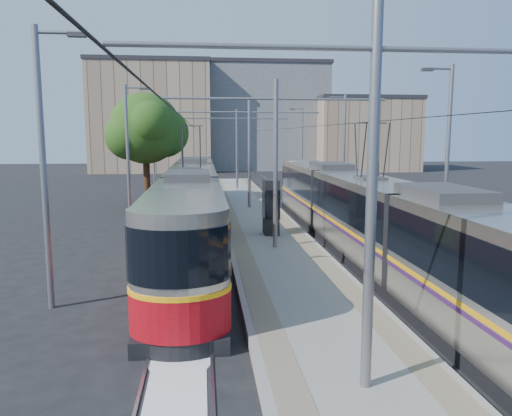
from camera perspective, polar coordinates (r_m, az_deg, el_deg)
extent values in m
plane|color=black|center=(13.92, 7.03, -12.90)|extent=(160.00, 160.00, 0.00)
cube|color=gray|center=(30.18, -0.24, -0.98)|extent=(4.00, 50.00, 0.30)
cube|color=gray|center=(30.05, -2.99, -0.74)|extent=(0.70, 50.00, 0.01)
cube|color=gray|center=(30.33, 2.48, -0.65)|extent=(0.70, 50.00, 0.01)
cube|color=gray|center=(30.08, -8.45, -1.36)|extent=(0.07, 70.00, 0.03)
cube|color=gray|center=(30.05, -5.72, -1.32)|extent=(0.07, 70.00, 0.03)
cube|color=gray|center=(30.62, 5.13, -1.14)|extent=(0.07, 70.00, 0.03)
cube|color=gray|center=(30.93, 7.74, -1.08)|extent=(0.07, 70.00, 0.03)
cube|color=silver|center=(10.88, -8.99, -19.27)|extent=(1.20, 5.00, 0.01)
cube|color=black|center=(26.35, -7.23, -2.30)|extent=(2.30, 30.19, 0.40)
cube|color=#ADA99F|center=(26.10, -7.30, 1.26)|extent=(2.40, 28.59, 2.90)
cube|color=black|center=(26.05, -7.32, 2.35)|extent=(2.43, 28.59, 1.30)
cube|color=#F1A10C|center=(26.15, -7.28, 0.39)|extent=(2.43, 28.59, 0.12)
cube|color=#A50913|center=(26.23, -7.26, -0.69)|extent=(2.42, 28.59, 1.10)
cube|color=#2D2D30|center=(25.96, -7.36, 4.77)|extent=(1.68, 3.00, 0.30)
cube|color=black|center=(20.90, 12.61, -5.23)|extent=(2.30, 30.27, 0.40)
cube|color=#A6A398|center=(20.58, 12.76, -0.76)|extent=(2.40, 28.67, 2.90)
cube|color=black|center=(20.51, 12.80, 0.62)|extent=(2.43, 28.67, 1.30)
cube|color=orange|center=(20.65, 12.72, -1.86)|extent=(2.43, 28.67, 0.12)
cube|color=#331343|center=(20.68, 12.71, -2.27)|extent=(2.43, 28.67, 0.10)
cube|color=#2D2D30|center=(20.40, 12.90, 3.68)|extent=(1.68, 3.00, 0.30)
cylinder|color=slate|center=(9.22, 13.04, 0.48)|extent=(0.20, 0.20, 7.00)
cylinder|color=slate|center=(9.26, 13.61, 17.27)|extent=(9.20, 0.10, 0.10)
cylinder|color=slate|center=(20.89, 2.26, 4.95)|extent=(0.20, 0.20, 7.00)
cylinder|color=slate|center=(20.90, 2.30, 12.36)|extent=(9.20, 0.10, 0.10)
cylinder|color=slate|center=(32.79, -0.78, 6.17)|extent=(0.20, 0.20, 7.00)
cylinder|color=slate|center=(32.80, -0.79, 10.89)|extent=(9.20, 0.10, 0.10)
cylinder|color=slate|center=(44.75, -2.20, 6.74)|extent=(0.20, 0.20, 7.00)
cylinder|color=slate|center=(44.76, -2.22, 10.20)|extent=(9.20, 0.10, 0.10)
cylinder|color=black|center=(29.64, -7.28, 9.26)|extent=(0.02, 70.00, 0.02)
cylinder|color=black|center=(30.36, 6.62, 9.25)|extent=(0.02, 70.00, 0.02)
cylinder|color=slate|center=(15.34, -23.11, 3.82)|extent=(0.18, 0.18, 8.00)
cube|color=#2D2D30|center=(15.27, -19.80, 18.13)|extent=(0.50, 0.22, 0.12)
cylinder|color=slate|center=(30.98, -14.46, 6.16)|extent=(0.18, 0.18, 8.00)
cube|color=#2D2D30|center=(30.94, -12.65, 13.17)|extent=(0.50, 0.22, 0.12)
cylinder|color=slate|center=(46.86, -11.62, 6.89)|extent=(0.18, 0.18, 8.00)
cube|color=#2D2D30|center=(46.83, -10.39, 11.51)|extent=(0.50, 0.22, 0.12)
cylinder|color=slate|center=(23.17, 21.02, 5.23)|extent=(0.18, 0.18, 8.00)
cube|color=#2D2D30|center=(22.84, 18.98, 14.73)|extent=(0.50, 0.22, 0.12)
cylinder|color=slate|center=(38.12, 10.03, 6.65)|extent=(0.18, 0.18, 8.00)
cube|color=#2D2D30|center=(37.92, 8.54, 12.34)|extent=(0.50, 0.22, 0.12)
cylinder|color=slate|center=(53.68, 5.29, 7.18)|extent=(0.18, 0.18, 8.00)
cube|color=#2D2D30|center=(53.53, 4.17, 11.21)|extent=(0.50, 0.22, 0.12)
cube|color=black|center=(23.93, 1.72, 0.13)|extent=(0.69, 1.15, 2.63)
cube|color=black|center=(23.91, 1.72, 0.53)|extent=(0.73, 1.19, 1.37)
cylinder|color=#382314|center=(36.54, -12.35, 2.84)|extent=(0.46, 0.46, 3.33)
sphere|color=#1D3F12|center=(36.39, -12.54, 8.88)|extent=(4.99, 4.99, 4.99)
sphere|color=#1D3F12|center=(37.10, -10.44, 8.44)|extent=(3.53, 3.53, 3.53)
cube|color=tan|center=(73.00, -11.71, 9.92)|extent=(16.00, 12.00, 14.59)
cube|color=#262328|center=(73.63, -11.89, 15.80)|extent=(16.32, 12.24, 0.50)
cube|color=gray|center=(77.20, 0.68, 10.13)|extent=(18.00, 14.00, 14.94)
cube|color=#262328|center=(77.83, 0.69, 15.82)|extent=(18.36, 14.28, 0.50)
cube|color=tan|center=(74.28, 12.13, 8.08)|extent=(14.00, 10.00, 9.92)
cube|color=#262328|center=(74.46, 12.25, 12.09)|extent=(14.28, 10.20, 0.50)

